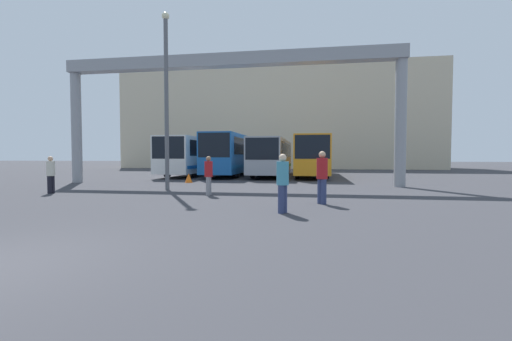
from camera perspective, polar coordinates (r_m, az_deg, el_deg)
building_backdrop at (r=49.92m, az=3.63°, el=8.22°), size 42.17×12.00×13.37m
overhead_gantry at (r=20.32m, az=-5.08°, el=14.69°), size 19.70×0.80×7.46m
bus_slot_0 at (r=29.52m, az=-10.20°, el=2.68°), size 2.60×10.91×3.11m
bus_slot_1 at (r=28.73m, az=-3.91°, el=2.95°), size 2.45×11.18×3.33m
bus_slot_2 at (r=28.51m, az=2.71°, el=2.56°), size 2.47×11.89×2.97m
bus_slot_3 at (r=28.54m, az=9.35°, el=2.70°), size 2.48×12.32×3.12m
pedestrian_mid_left at (r=17.55m, az=-31.02°, el=-0.47°), size 0.34×0.34×1.64m
pedestrian_near_center at (r=9.93m, az=4.46°, el=-1.87°), size 0.36×0.36×1.72m
pedestrian_near_left at (r=11.98m, az=10.95°, el=-0.90°), size 0.38×0.38×1.82m
pedestrian_near_right at (r=14.46m, az=-7.91°, el=-0.68°), size 0.34×0.34×1.65m
traffic_cone at (r=21.62m, az=-11.15°, el=-1.23°), size 0.46×0.46×0.58m
lamp_post at (r=17.45m, az=-14.71°, el=12.17°), size 0.36×0.36×8.53m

